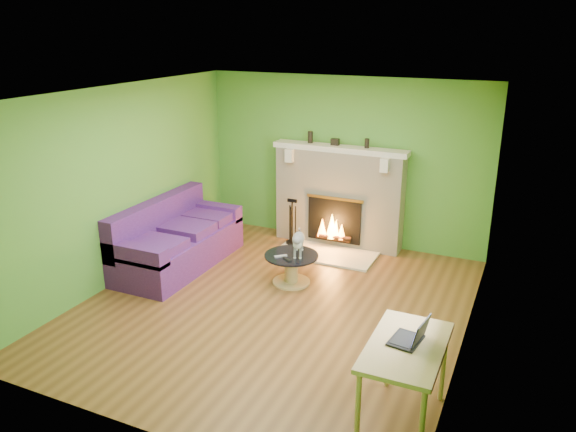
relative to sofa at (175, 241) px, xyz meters
name	(u,v)px	position (x,y,z in m)	size (l,w,h in m)	color
floor	(274,306)	(1.86, -0.56, -0.37)	(5.00, 5.00, 0.00)	brown
ceiling	(273,94)	(1.86, -0.56, 2.23)	(5.00, 5.00, 0.00)	white
wall_back	(344,161)	(1.86, 1.94, 0.93)	(5.00, 5.00, 0.00)	#4E9831
wall_front	(135,296)	(1.86, -3.06, 0.93)	(5.00, 5.00, 0.00)	#4E9831
wall_left	(121,185)	(-0.39, -0.56, 0.93)	(5.00, 5.00, 0.00)	#4E9831
wall_right	(474,235)	(4.11, -0.56, 0.93)	(5.00, 5.00, 0.00)	#4E9831
window_frame	(462,241)	(4.10, -1.46, 1.18)	(1.20, 1.20, 0.00)	silver
window_pane	(461,241)	(4.09, -1.46, 1.18)	(1.06, 1.06, 0.00)	white
fireplace	(339,197)	(1.86, 1.75, 0.41)	(2.10, 0.46, 1.58)	beige
hearth	(326,254)	(1.86, 1.24, -0.35)	(1.50, 0.75, 0.03)	beige
mantel	(340,149)	(1.86, 1.73, 1.17)	(2.10, 0.28, 0.08)	beige
sofa	(175,241)	(0.00, 0.00, 0.00)	(0.95, 2.11, 0.95)	#42185E
coffee_table	(291,267)	(1.78, 0.13, -0.13)	(0.72, 0.72, 0.41)	tan
desk	(406,355)	(3.81, -2.05, 0.33)	(0.62, 1.06, 0.79)	tan
cat	(298,242)	(1.86, 0.18, 0.22)	(0.21, 0.57, 0.36)	slate
remote_silver	(281,256)	(1.68, 0.01, 0.05)	(0.17, 0.04, 0.02)	gray
remote_black	(287,259)	(1.80, -0.05, 0.05)	(0.16, 0.04, 0.02)	black
laptop	(407,329)	(3.79, -2.00, 0.54)	(0.27, 0.31, 0.23)	black
fire_tools	(292,221)	(1.23, 1.39, 0.03)	(0.20, 0.20, 0.73)	black
mantel_vase_left	(310,137)	(1.36, 1.76, 1.30)	(0.08, 0.08, 0.18)	black
mantel_vase_right	(367,143)	(2.27, 1.76, 1.28)	(0.07, 0.07, 0.14)	black
mantel_box	(335,142)	(1.77, 1.76, 1.26)	(0.12, 0.08, 0.10)	black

